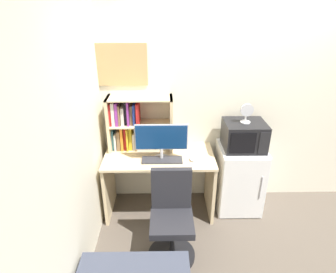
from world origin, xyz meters
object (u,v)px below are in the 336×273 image
object	(u,v)px
microwave	(244,135)
wall_corkboard	(121,65)
desk_chair	(172,221)
keyboard	(162,160)
monitor	(161,139)
computer_mouse	(192,159)
mini_fridge	(239,178)
hutch_bookshelf	(131,123)
desk_fan	(247,113)

from	to	relation	value
microwave	wall_corkboard	distance (m)	1.59
desk_chair	keyboard	bearing A→B (deg)	99.23
monitor	computer_mouse	world-z (taller)	monitor
monitor	microwave	bearing A→B (deg)	8.77
monitor	desk_chair	world-z (taller)	monitor
microwave	desk_chair	size ratio (longest dim) A/B	0.49
mini_fridge	computer_mouse	bearing A→B (deg)	-164.44
desk_chair	computer_mouse	bearing A→B (deg)	66.75
hutch_bookshelf	computer_mouse	distance (m)	0.82
monitor	computer_mouse	bearing A→B (deg)	-4.13
desk_fan	wall_corkboard	bearing A→B (deg)	169.11
desk_fan	mini_fridge	bearing A→B (deg)	23.83
hutch_bookshelf	keyboard	distance (m)	0.58
keyboard	microwave	distance (m)	0.97
computer_mouse	wall_corkboard	xyz separation A→B (m)	(-0.78, 0.43, 0.95)
microwave	wall_corkboard	size ratio (longest dim) A/B	0.77
hutch_bookshelf	wall_corkboard	bearing A→B (deg)	127.51
computer_mouse	wall_corkboard	size ratio (longest dim) A/B	0.19
microwave	computer_mouse	bearing A→B (deg)	-164.17
keyboard	desk_fan	distance (m)	1.06
monitor	keyboard	distance (m)	0.24
monitor	wall_corkboard	bearing A→B (deg)	137.71
hutch_bookshelf	microwave	xyz separation A→B (m)	(1.29, -0.14, -0.11)
microwave	wall_corkboard	xyz separation A→B (m)	(-1.38, 0.26, 0.75)
keyboard	computer_mouse	world-z (taller)	computer_mouse
microwave	desk_fan	xyz separation A→B (m)	(-0.00, -0.01, 0.28)
microwave	hutch_bookshelf	bearing A→B (deg)	173.65
microwave	keyboard	bearing A→B (deg)	-168.98
desk_chair	desk_fan	bearing A→B (deg)	41.17
keyboard	desk_chair	distance (m)	0.67
microwave	desk_fan	bearing A→B (deg)	-133.37
monitor	keyboard	xyz separation A→B (m)	(0.01, -0.04, -0.23)
hutch_bookshelf	wall_corkboard	distance (m)	0.66
hutch_bookshelf	keyboard	xyz separation A→B (m)	(0.36, -0.32, -0.31)
hutch_bookshelf	desk_chair	xyz separation A→B (m)	(0.45, -0.88, -0.69)
mini_fridge	desk_chair	world-z (taller)	desk_chair
mini_fridge	microwave	xyz separation A→B (m)	(0.00, 0.00, 0.57)
keyboard	desk_fan	bearing A→B (deg)	10.77
mini_fridge	hutch_bookshelf	bearing A→B (deg)	173.52
wall_corkboard	monitor	bearing A→B (deg)	-42.29
hutch_bookshelf	keyboard	world-z (taller)	hutch_bookshelf
desk_chair	wall_corkboard	size ratio (longest dim) A/B	1.57
microwave	wall_corkboard	world-z (taller)	wall_corkboard
microwave	monitor	bearing A→B (deg)	-171.23
desk_fan	hutch_bookshelf	bearing A→B (deg)	173.40
hutch_bookshelf	mini_fridge	world-z (taller)	hutch_bookshelf
desk_fan	desk_chair	xyz separation A→B (m)	(-0.83, -0.73, -0.86)
monitor	wall_corkboard	world-z (taller)	wall_corkboard
mini_fridge	wall_corkboard	world-z (taller)	wall_corkboard
hutch_bookshelf	wall_corkboard	world-z (taller)	wall_corkboard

